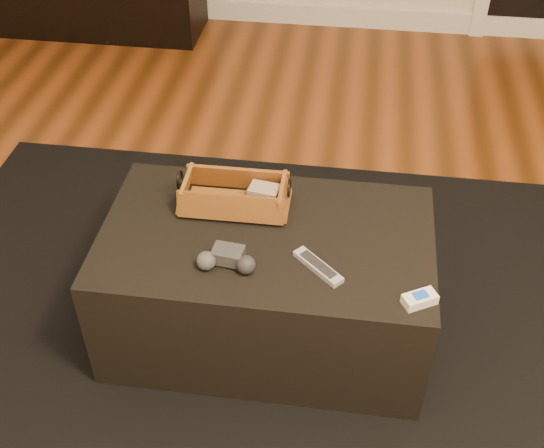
# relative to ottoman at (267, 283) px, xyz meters

# --- Properties ---
(floor) EXTENTS (5.00, 5.50, 0.01)m
(floor) POSITION_rel_ottoman_xyz_m (0.05, -0.30, -0.23)
(floor) COLOR brown
(floor) RESTS_ON ground
(baseboard) EXTENTS (5.00, 0.04, 0.12)m
(baseboard) POSITION_rel_ottoman_xyz_m (0.05, 2.43, -0.16)
(baseboard) COLOR white
(baseboard) RESTS_ON floor
(area_rug) EXTENTS (2.60, 2.00, 0.01)m
(area_rug) POSITION_rel_ottoman_xyz_m (-0.00, -0.05, -0.22)
(area_rug) COLOR black
(area_rug) RESTS_ON floor
(ottoman) EXTENTS (1.00, 0.60, 0.42)m
(ottoman) POSITION_rel_ottoman_xyz_m (0.00, 0.00, 0.00)
(ottoman) COLOR black
(ottoman) RESTS_ON area_rug
(tv_remote) EXTENTS (0.18, 0.06, 0.02)m
(tv_remote) POSITION_rel_ottoman_xyz_m (-0.13, 0.11, 0.23)
(tv_remote) COLOR black
(tv_remote) RESTS_ON wicker_basket
(cloth_bundle) EXTENTS (0.10, 0.08, 0.05)m
(cloth_bundle) POSITION_rel_ottoman_xyz_m (-0.03, 0.14, 0.25)
(cloth_bundle) COLOR tan
(cloth_bundle) RESTS_ON wicker_basket
(wicker_basket) EXTENTS (0.35, 0.18, 0.12)m
(wicker_basket) POSITION_rel_ottoman_xyz_m (-0.12, 0.12, 0.25)
(wicker_basket) COLOR olive
(wicker_basket) RESTS_ON ottoman
(game_controller) EXTENTS (0.17, 0.09, 0.06)m
(game_controller) POSITION_rel_ottoman_xyz_m (-0.09, -0.15, 0.24)
(game_controller) COLOR #303033
(game_controller) RESTS_ON ottoman
(silver_remote) EXTENTS (0.15, 0.15, 0.02)m
(silver_remote) POSITION_rel_ottoman_xyz_m (0.17, -0.12, 0.22)
(silver_remote) COLOR #B2B4BB
(silver_remote) RESTS_ON ottoman
(cream_gadget) EXTENTS (0.10, 0.08, 0.03)m
(cream_gadget) POSITION_rel_ottoman_xyz_m (0.45, -0.22, 0.23)
(cream_gadget) COLOR white
(cream_gadget) RESTS_ON ottoman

